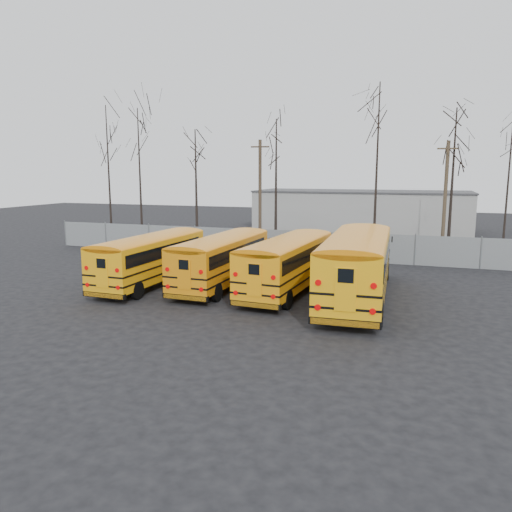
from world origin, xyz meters
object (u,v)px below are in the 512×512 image
(bus_c, at_px, (289,259))
(utility_pole_right, at_px, (445,198))
(bus_b, at_px, (224,256))
(utility_pole_left, at_px, (260,191))
(bus_a, at_px, (153,255))
(bus_d, at_px, (357,261))

(bus_c, bearing_deg, utility_pole_right, 64.88)
(bus_b, xyz_separation_m, utility_pole_left, (-3.15, 15.76, 2.85))
(bus_a, distance_m, utility_pole_left, 16.91)
(bus_b, relative_size, bus_c, 0.97)
(utility_pole_left, bearing_deg, bus_a, -102.27)
(utility_pole_right, bearing_deg, bus_c, -126.64)
(bus_b, bearing_deg, utility_pole_right, 51.78)
(bus_d, xyz_separation_m, utility_pole_left, (-10.41, 16.74, 2.54))
(bus_b, bearing_deg, utility_pole_left, 102.67)
(bus_b, height_order, bus_d, bus_d)
(bus_b, height_order, bus_c, bus_c)
(bus_a, relative_size, utility_pole_left, 1.15)
(bus_b, xyz_separation_m, bus_d, (7.26, -0.97, 0.31))
(utility_pole_left, relative_size, utility_pole_right, 1.06)
(bus_b, relative_size, utility_pole_right, 1.22)
(utility_pole_left, bearing_deg, bus_d, -68.14)
(bus_c, xyz_separation_m, utility_pole_left, (-6.83, 15.90, 2.81))
(bus_a, distance_m, bus_b, 3.91)
(bus_b, relative_size, bus_d, 0.84)
(bus_d, bearing_deg, utility_pole_left, 119.20)
(utility_pole_right, bearing_deg, utility_pole_left, 164.99)
(bus_b, distance_m, bus_c, 3.68)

